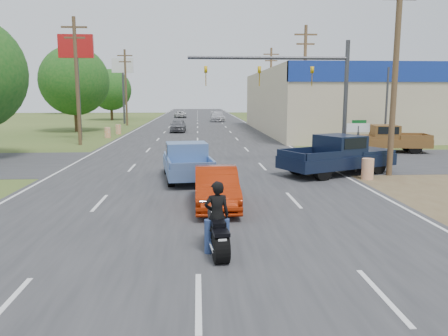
{
  "coord_description": "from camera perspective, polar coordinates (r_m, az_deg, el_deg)",
  "views": [
    {
      "loc": [
        0.02,
        -7.83,
        3.88
      ],
      "look_at": [
        0.96,
        7.84,
        1.3
      ],
      "focal_mm": 35.0,
      "sensor_mm": 36.0,
      "label": 1
    }
  ],
  "objects": [
    {
      "name": "utility_pole_5",
      "position": [
        37.1,
        -18.68,
        11.07
      ],
      "size": [
        2.0,
        0.28,
        10.0
      ],
      "color": "#4C3823",
      "rests_on": "ground"
    },
    {
      "name": "tree_5",
      "position": [
        107.13,
        13.01,
        10.17
      ],
      "size": [
        7.98,
        7.98,
        9.88
      ],
      "color": "#422D19",
      "rests_on": "ground"
    },
    {
      "name": "utility_pole_6",
      "position": [
        60.6,
        -12.7,
        10.47
      ],
      "size": [
        2.0,
        0.28,
        10.0
      ],
      "color": "#4C3823",
      "rests_on": "ground"
    },
    {
      "name": "distant_car_grey",
      "position": [
        48.33,
        -6.02,
        5.52
      ],
      "size": [
        1.72,
        4.18,
        1.42
      ],
      "primitive_type": "imported",
      "rotation": [
        0.0,
        0.0,
        -0.01
      ],
      "color": "slate",
      "rests_on": "ground"
    },
    {
      "name": "tree_1",
      "position": [
        51.66,
        -18.96,
        10.72
      ],
      "size": [
        7.56,
        7.56,
        9.36
      ],
      "color": "#422D19",
      "rests_on": "ground"
    },
    {
      "name": "barrel_1",
      "position": [
        29.73,
        12.96,
        2.57
      ],
      "size": [
        0.56,
        0.56,
        1.0
      ],
      "primitive_type": "cylinder",
      "color": "orange",
      "rests_on": "ground"
    },
    {
      "name": "barrel_0",
      "position": [
        21.64,
        18.24,
        -0.12
      ],
      "size": [
        0.56,
        0.56,
        1.0
      ],
      "primitive_type": "cylinder",
      "color": "orange",
      "rests_on": "ground"
    },
    {
      "name": "pole_sign_left_far",
      "position": [
        64.77,
        -13.09,
        12.01
      ],
      "size": [
        3.0,
        0.35,
        9.2
      ],
      "color": "#3F3F44",
      "rests_on": "ground"
    },
    {
      "name": "signal_mast",
      "position": [
        25.51,
        9.9,
        11.27
      ],
      "size": [
        9.12,
        0.4,
        7.0
      ],
      "color": "#3F3F44",
      "rests_on": "ground"
    },
    {
      "name": "barrel_2",
      "position": [
        42.82,
        -14.96,
        4.49
      ],
      "size": [
        0.56,
        0.56,
        1.0
      ],
      "primitive_type": "cylinder",
      "color": "orange",
      "rests_on": "ground"
    },
    {
      "name": "ground",
      "position": [
        8.73,
        -3.35,
        -17.05
      ],
      "size": [
        200.0,
        200.0,
        0.0
      ],
      "primitive_type": "plane",
      "color": "#374D1E",
      "rests_on": "ground"
    },
    {
      "name": "tree_6",
      "position": [
        107.15,
        -20.05,
        10.18
      ],
      "size": [
        8.82,
        8.82,
        10.92
      ],
      "color": "#422D19",
      "rests_on": "ground"
    },
    {
      "name": "red_convertible",
      "position": [
        15.38,
        -1.01,
        -2.61
      ],
      "size": [
        1.5,
        4.24,
        1.39
      ],
      "primitive_type": "imported",
      "rotation": [
        0.0,
        0.0,
        0.01
      ],
      "color": "#962106",
      "rests_on": "ground"
    },
    {
      "name": "barrel_3",
      "position": [
        46.68,
        -13.63,
        4.92
      ],
      "size": [
        0.56,
        0.56,
        1.0
      ],
      "primitive_type": "cylinder",
      "color": "orange",
      "rests_on": "ground"
    },
    {
      "name": "street_name_sign",
      "position": [
        25.03,
        17.14,
        3.71
      ],
      "size": [
        0.8,
        0.08,
        2.61
      ],
      "color": "#3F3F44",
      "rests_on": "ground"
    },
    {
      "name": "distant_car_silver",
      "position": [
        68.78,
        -0.83,
        6.76
      ],
      "size": [
        2.28,
        5.46,
        1.58
      ],
      "primitive_type": "imported",
      "rotation": [
        0.0,
        0.0,
        -0.01
      ],
      "color": "silver",
      "rests_on": "ground"
    },
    {
      "name": "motorcycle",
      "position": [
        10.91,
        -0.88,
        -8.6
      ],
      "size": [
        0.71,
        2.32,
        1.18
      ],
      "rotation": [
        0.0,
        0.0,
        0.1
      ],
      "color": "black",
      "rests_on": "ground"
    },
    {
      "name": "utility_pole_1",
      "position": [
        22.93,
        21.5,
        12.3
      ],
      "size": [
        2.0,
        0.28,
        10.0
      ],
      "color": "#4C3823",
      "rests_on": "ground"
    },
    {
      "name": "rider",
      "position": [
        10.87,
        -0.94,
        -6.74
      ],
      "size": [
        0.67,
        0.48,
        1.74
      ],
      "primitive_type": "imported",
      "rotation": [
        0.0,
        0.0,
        3.24
      ],
      "color": "black",
      "rests_on": "ground"
    },
    {
      "name": "cross_road",
      "position": [
        26.11,
        -3.45,
        0.79
      ],
      "size": [
        120.0,
        10.0,
        0.02
      ],
      "primitive_type": "cube",
      "color": "#2D2D30",
      "rests_on": "ground"
    },
    {
      "name": "brown_pickup",
      "position": [
        32.72,
        20.17,
        3.64
      ],
      "size": [
        6.03,
        3.18,
        1.9
      ],
      "rotation": [
        0.0,
        0.0,
        1.39
      ],
      "color": "black",
      "rests_on": "ground"
    },
    {
      "name": "blue_pickup",
      "position": [
        20.69,
        -4.89,
        0.96
      ],
      "size": [
        2.63,
        5.45,
        1.74
      ],
      "rotation": [
        0.0,
        0.0,
        0.12
      ],
      "color": "black",
      "rests_on": "ground"
    },
    {
      "name": "tree_2",
      "position": [
        75.19,
        -14.57,
        9.86
      ],
      "size": [
        6.72,
        6.72,
        8.32
      ],
      "color": "#422D19",
      "rests_on": "ground"
    },
    {
      "name": "utility_pole_2",
      "position": [
        39.99,
        10.47,
        11.24
      ],
      "size": [
        2.0,
        0.28,
        10.0
      ],
      "color": "#4C3823",
      "rests_on": "ground"
    },
    {
      "name": "distant_car_white",
      "position": [
        81.34,
        -5.75,
        6.98
      ],
      "size": [
        2.54,
        4.57,
        1.21
      ],
      "primitive_type": "imported",
      "rotation": [
        0.0,
        0.0,
        3.27
      ],
      "color": "silver",
      "rests_on": "ground"
    },
    {
      "name": "lane_sign",
      "position": [
        23.39,
        17.08,
        4.07
      ],
      "size": [
        1.2,
        0.08,
        2.52
      ],
      "color": "#3F3F44",
      "rests_on": "ground"
    },
    {
      "name": "navy_pickup",
      "position": [
        22.67,
        14.87,
        1.71
      ],
      "size": [
        6.36,
        4.61,
        1.97
      ],
      "rotation": [
        0.0,
        0.0,
        -1.13
      ],
      "color": "black",
      "rests_on": "ground"
    },
    {
      "name": "utility_pole_3",
      "position": [
        57.63,
        6.13,
        10.71
      ],
      "size": [
        2.0,
        0.28,
        10.0
      ],
      "color": "#4C3823",
      "rests_on": "ground"
    },
    {
      "name": "pole_sign_left_near",
      "position": [
        41.32,
        -18.72,
        13.42
      ],
      "size": [
        3.0,
        0.35,
        9.2
      ],
      "color": "#3F3F44",
      "rests_on": "ground"
    },
    {
      "name": "main_road",
      "position": [
        47.98,
        -3.47,
        4.69
      ],
      "size": [
        15.0,
        180.0,
        0.02
      ],
      "primitive_type": "cube",
      "color": "#2D2D30",
      "rests_on": "ground"
    }
  ]
}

